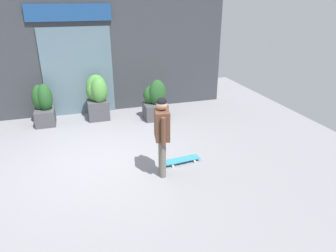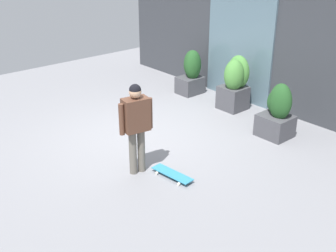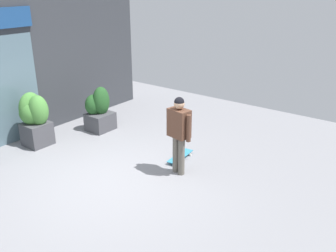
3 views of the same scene
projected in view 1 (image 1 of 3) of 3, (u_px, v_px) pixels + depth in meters
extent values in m
plane|color=gray|center=(103.00, 162.00, 6.58)|extent=(12.00, 12.00, 0.00)
cube|color=#383A3F|center=(85.00, 52.00, 8.86)|extent=(8.48, 0.25, 3.56)
cube|color=slate|center=(78.00, 72.00, 8.87)|extent=(1.96, 0.06, 2.51)
cube|color=navy|center=(69.00, 12.00, 8.20)|extent=(2.24, 0.05, 0.45)
cylinder|color=#666056|center=(162.00, 155.00, 6.04)|extent=(0.13, 0.13, 0.79)
cylinder|color=#666056|center=(163.00, 159.00, 5.90)|extent=(0.13, 0.13, 0.79)
cube|color=brown|center=(162.00, 124.00, 5.71)|extent=(0.33, 0.47, 0.56)
cylinder|color=brown|center=(160.00, 121.00, 5.95)|extent=(0.09, 0.09, 0.53)
cylinder|color=brown|center=(163.00, 132.00, 5.48)|extent=(0.09, 0.09, 0.53)
sphere|color=tan|center=(162.00, 105.00, 5.55)|extent=(0.21, 0.21, 0.21)
sphere|color=black|center=(162.00, 103.00, 5.54)|extent=(0.20, 0.20, 0.20)
cube|color=teal|center=(182.00, 160.00, 6.54)|extent=(0.81, 0.30, 0.02)
cylinder|color=silver|center=(190.00, 157.00, 6.74)|extent=(0.06, 0.04, 0.05)
cylinder|color=silver|center=(195.00, 162.00, 6.54)|extent=(0.06, 0.04, 0.05)
cylinder|color=silver|center=(169.00, 161.00, 6.56)|extent=(0.06, 0.04, 0.05)
cylinder|color=silver|center=(173.00, 166.00, 6.36)|extent=(0.06, 0.04, 0.05)
cube|color=#47474C|center=(99.00, 110.00, 8.82)|extent=(0.58, 0.56, 0.55)
ellipsoid|color=#4C8C3D|center=(96.00, 88.00, 8.70)|extent=(0.57, 0.38, 0.77)
ellipsoid|color=#4C8C3D|center=(99.00, 91.00, 8.54)|extent=(0.46, 0.46, 0.72)
ellipsoid|color=#4C8C3D|center=(96.00, 91.00, 8.69)|extent=(0.55, 0.54, 0.59)
cube|color=#47474C|center=(155.00, 111.00, 8.84)|extent=(0.64, 0.57, 0.45)
ellipsoid|color=#235123|center=(151.00, 95.00, 8.76)|extent=(0.45, 0.38, 0.53)
ellipsoid|color=#235123|center=(157.00, 93.00, 8.64)|extent=(0.48, 0.37, 0.75)
cube|color=#47474C|center=(45.00, 117.00, 8.43)|extent=(0.51, 0.61, 0.43)
ellipsoid|color=#235123|center=(45.00, 98.00, 8.27)|extent=(0.39, 0.43, 0.76)
ellipsoid|color=#235123|center=(40.00, 98.00, 8.32)|extent=(0.42, 0.43, 0.72)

